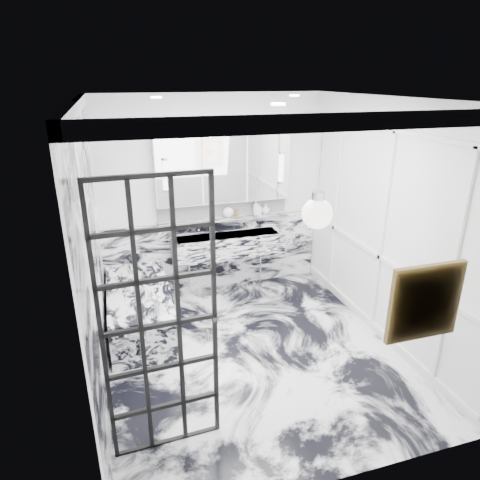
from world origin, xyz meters
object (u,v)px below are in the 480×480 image
object	(u,v)px
crittall_door	(160,325)
trough_sink	(228,245)
mirror_cabinet	(224,167)
bathtub	(140,308)

from	to	relation	value
crittall_door	trough_sink	distance (m)	2.90
crittall_door	mirror_cabinet	distance (m)	3.09
trough_sink	bathtub	size ratio (longest dim) A/B	0.97
crittall_door	trough_sink	world-z (taller)	crittall_door
crittall_door	trough_sink	bearing A→B (deg)	61.33
crittall_door	trough_sink	size ratio (longest dim) A/B	1.47
crittall_door	mirror_cabinet	xyz separation A→B (m)	(1.25, 2.75, 0.64)
crittall_door	bathtub	distance (m)	2.13
trough_sink	bathtub	world-z (taller)	trough_sink
crittall_door	mirror_cabinet	size ratio (longest dim) A/B	1.24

